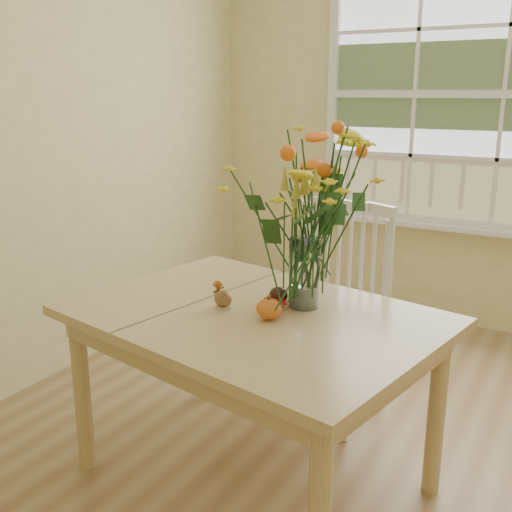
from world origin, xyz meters
The scene contains 8 objects.
wall_back centered at (0.00, 2.25, 1.35)m, with size 4.00×0.02×2.70m, color beige.
window centered at (0.00, 2.21, 1.53)m, with size 2.42×0.12×1.74m.
dining_table centered at (-0.52, 0.05, 0.65)m, with size 1.54×1.22×0.74m.
windsor_chair centered at (-0.47, 0.79, 0.57)m, with size 0.53×0.52×1.03m.
flower_vase centered at (-0.38, 0.20, 1.15)m, with size 0.58×0.58×0.69m.
pumpkin centered at (-0.43, 0.01, 0.78)m, with size 0.10×0.10×0.08m, color #E45B1A.
turkey_figurine centered at (-0.65, 0.02, 0.78)m, with size 0.08×0.07×0.10m.
dark_gourd centered at (-0.48, 0.17, 0.78)m, with size 0.13×0.11×0.07m.
Camera 1 is at (0.57, -1.84, 1.57)m, focal length 42.00 mm.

